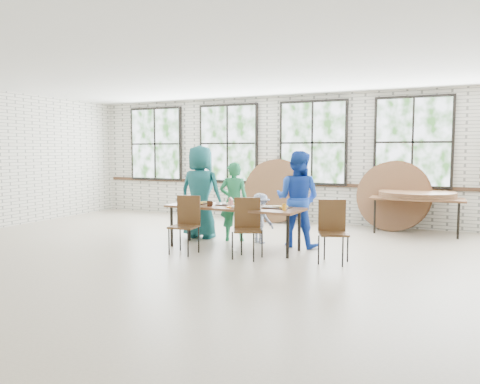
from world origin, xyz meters
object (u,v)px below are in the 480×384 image
object	(u,v)px
dining_table	(234,209)
storage_table	(417,200)
chair_near_left	(186,219)
chair_near_right	(247,223)

from	to	relation	value
dining_table	storage_table	world-z (taller)	same
dining_table	storage_table	bearing A→B (deg)	49.46
chair_near_left	storage_table	distance (m)	4.82
chair_near_right	storage_table	distance (m)	4.06
dining_table	chair_near_left	xyz separation A→B (m)	(-0.58, -0.62, -0.13)
chair_near_left	storage_table	size ratio (longest dim) A/B	0.52
dining_table	chair_near_left	bearing A→B (deg)	-129.76
chair_near_left	storage_table	bearing A→B (deg)	40.71
chair_near_right	dining_table	bearing A→B (deg)	108.63
dining_table	chair_near_right	size ratio (longest dim) A/B	2.57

